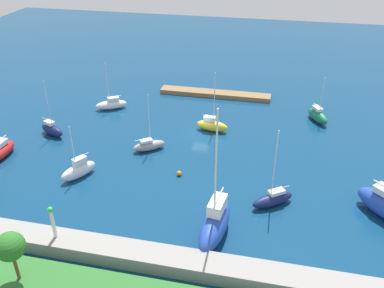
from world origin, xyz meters
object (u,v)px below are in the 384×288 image
at_px(harbor_beacon, 52,220).
at_px(sailboat_green_by_breakwater, 318,116).
at_px(pier_dock, 215,94).
at_px(sailboat_blue_far_south, 215,224).
at_px(park_tree_mideast, 10,247).
at_px(sailboat_navy_near_pier, 273,199).
at_px(sailboat_red_east_end, 0,151).
at_px(sailboat_white_lone_south, 111,104).
at_px(mooring_buoy_orange, 179,173).
at_px(sailboat_gray_mid_basin, 149,145).
at_px(sailboat_navy_off_beacon, 52,129).
at_px(sailboat_yellow_lone_north, 212,125).
at_px(sailboat_white_along_channel, 79,170).

bearing_deg(harbor_beacon, sailboat_green_by_breakwater, -127.24).
distance_m(pier_dock, sailboat_blue_far_south, 38.11).
xyz_separation_m(park_tree_mideast, sailboat_navy_near_pier, (-21.74, -17.30, -4.25)).
bearing_deg(sailboat_red_east_end, sailboat_white_lone_south, 154.77).
bearing_deg(pier_dock, mooring_buoy_orange, 89.79).
relative_size(sailboat_blue_far_south, sailboat_red_east_end, 1.72).
xyz_separation_m(sailboat_gray_mid_basin, sailboat_navy_off_beacon, (15.89, -1.14, 0.19)).
height_order(sailboat_navy_off_beacon, sailboat_navy_near_pier, sailboat_navy_near_pier).
distance_m(pier_dock, park_tree_mideast, 49.24).
bearing_deg(mooring_buoy_orange, sailboat_blue_far_south, 121.89).
xyz_separation_m(park_tree_mideast, sailboat_red_east_end, (15.92, -19.85, -4.15)).
height_order(sailboat_blue_far_south, sailboat_yellow_lone_north, sailboat_blue_far_south).
relative_size(park_tree_mideast, sailboat_gray_mid_basin, 0.60).
xyz_separation_m(sailboat_navy_off_beacon, sailboat_red_east_end, (3.77, 7.59, -0.00)).
bearing_deg(sailboat_navy_off_beacon, sailboat_white_along_channel, -22.04).
bearing_deg(sailboat_red_east_end, sailboat_yellow_lone_north, 118.09).
xyz_separation_m(pier_dock, mooring_buoy_orange, (0.10, 27.15, -0.06)).
distance_m(sailboat_green_by_breakwater, sailboat_red_east_end, 48.70).
bearing_deg(mooring_buoy_orange, sailboat_navy_near_pier, 163.52).
relative_size(sailboat_gray_mid_basin, mooring_buoy_orange, 12.78).
bearing_deg(sailboat_white_lone_south, harbor_beacon, 73.26).
relative_size(sailboat_white_lone_south, sailboat_navy_near_pier, 0.84).
bearing_deg(mooring_buoy_orange, pier_dock, -90.21).
distance_m(park_tree_mideast, sailboat_gray_mid_basin, 26.91).
height_order(sailboat_white_lone_south, sailboat_green_by_breakwater, sailboat_white_lone_south).
height_order(sailboat_gray_mid_basin, sailboat_navy_off_beacon, sailboat_navy_off_beacon).
bearing_deg(sailboat_green_by_breakwater, sailboat_white_along_channel, -81.85).
distance_m(sailboat_yellow_lone_north, sailboat_red_east_end, 30.96).
distance_m(sailboat_blue_far_south, sailboat_navy_near_pier, 8.92).
relative_size(sailboat_green_by_breakwater, sailboat_red_east_end, 0.87).
bearing_deg(park_tree_mideast, sailboat_navy_near_pier, -141.49).
xyz_separation_m(sailboat_yellow_lone_north, sailboat_white_along_channel, (14.56, 16.31, 0.09)).
bearing_deg(sailboat_yellow_lone_north, sailboat_white_lone_south, 173.53).
relative_size(sailboat_navy_off_beacon, sailboat_white_along_channel, 1.20).
relative_size(pier_dock, park_tree_mideast, 3.99).
bearing_deg(sailboat_navy_off_beacon, harbor_beacon, -35.36).
height_order(park_tree_mideast, sailboat_green_by_breakwater, sailboat_green_by_breakwater).
distance_m(sailboat_red_east_end, sailboat_navy_near_pier, 37.74).
distance_m(sailboat_white_lone_south, sailboat_navy_off_beacon, 12.14).
xyz_separation_m(sailboat_gray_mid_basin, mooring_buoy_orange, (-5.84, 5.40, -0.45)).
distance_m(sailboat_white_lone_south, sailboat_red_east_end, 20.61).
distance_m(park_tree_mideast, sailboat_blue_far_south, 19.47).
relative_size(sailboat_white_lone_south, mooring_buoy_orange, 12.47).
xyz_separation_m(park_tree_mideast, sailboat_white_along_channel, (3.00, -17.81, -4.04)).
xyz_separation_m(sailboat_white_along_channel, sailboat_navy_near_pier, (-24.74, 0.51, -0.20)).
distance_m(harbor_beacon, sailboat_green_by_breakwater, 45.00).
height_order(sailboat_white_lone_south, sailboat_white_along_channel, sailboat_white_lone_south).
distance_m(park_tree_mideast, sailboat_green_by_breakwater, 49.90).
relative_size(harbor_beacon, sailboat_red_east_end, 0.42).
bearing_deg(mooring_buoy_orange, park_tree_mideast, 65.37).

